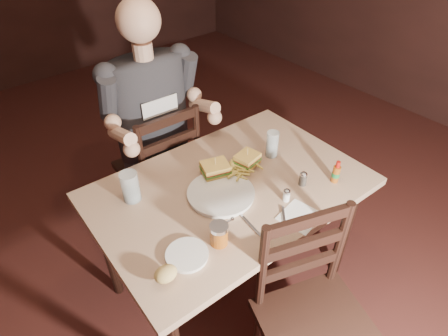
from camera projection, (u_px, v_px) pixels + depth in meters
room_shell at (172, 67)px, 1.38m from camera, size 7.00×7.00×7.00m
main_table at (230, 197)px, 1.86m from camera, size 1.33×0.91×0.77m
chair_far at (158, 168)px, 2.39m from camera, size 0.47×0.51×0.96m
chair_near at (319, 330)px, 1.54m from camera, size 0.58×0.61×0.97m
diner at (152, 97)px, 2.03m from camera, size 0.61×0.49×1.02m
dinner_plate at (221, 194)px, 1.75m from camera, size 0.32×0.32×0.02m
sandwich_left at (215, 165)px, 1.83m from camera, size 0.16×0.14×0.11m
sandwich_right at (247, 156)px, 1.89m from camera, size 0.13×0.12×0.10m
fries_pile at (243, 166)px, 1.88m from camera, size 0.25×0.18×0.04m
ketchup_dollop at (227, 170)px, 1.87m from camera, size 0.04×0.04×0.01m
glass_left at (130, 187)px, 1.69m from camera, size 0.08×0.08×0.15m
glass_right at (272, 144)px, 1.96m from camera, size 0.07×0.07×0.15m
hot_sauce at (336, 172)px, 1.80m from camera, size 0.04×0.04×0.12m
salt_shaker at (286, 195)px, 1.72m from camera, size 0.03×0.03×0.06m
pepper_shaker at (303, 179)px, 1.80m from camera, size 0.04×0.04×0.07m
syrup_dispenser at (219, 234)px, 1.50m from camera, size 0.08×0.08×0.10m
napkin at (300, 216)px, 1.65m from camera, size 0.19×0.18×0.00m
knife at (248, 222)px, 1.62m from camera, size 0.04×0.19×0.00m
fork at (284, 219)px, 1.63m from camera, size 0.11×0.12×0.00m
side_plate at (187, 256)px, 1.48m from camera, size 0.17×0.17×0.01m
bread_roll at (166, 274)px, 1.37m from camera, size 0.09×0.08×0.05m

